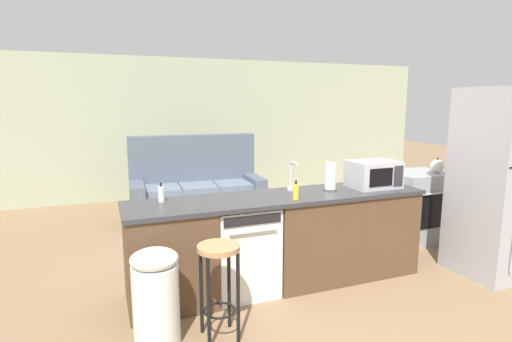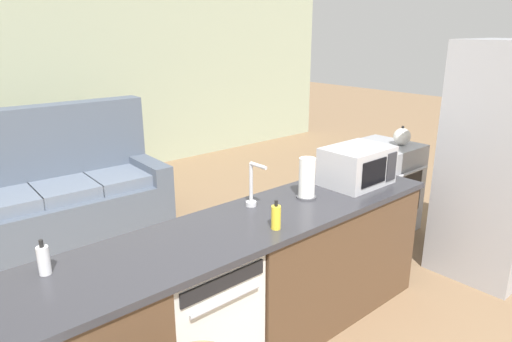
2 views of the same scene
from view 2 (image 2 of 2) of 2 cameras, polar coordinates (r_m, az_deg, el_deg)
wall_back at (r=6.42m, az=-25.41°, el=9.45°), size 10.00×0.06×2.60m
kitchen_counter at (r=3.03m, az=0.21°, el=-14.26°), size 2.94×0.66×0.90m
dishwasher at (r=2.78m, az=-7.74°, el=-17.62°), size 0.58×0.61×0.84m
stove_range at (r=4.81m, az=14.89°, el=-2.06°), size 0.76×0.68×0.90m
refrigerator at (r=4.19m, az=27.88°, el=0.94°), size 0.72×0.73×1.93m
microwave at (r=3.44m, az=12.52°, el=0.66°), size 0.50×0.37×0.28m
sink_faucet at (r=2.93m, az=-0.43°, el=-2.06°), size 0.07×0.18×0.30m
paper_towel_roll at (r=3.10m, az=6.38°, el=-0.95°), size 0.14×0.14×0.28m
soap_bottle at (r=2.63m, az=2.52°, el=-5.77°), size 0.06×0.06×0.18m
dish_soap_bottle at (r=2.39m, az=-25.00°, el=-10.04°), size 0.06×0.06×0.18m
kettle at (r=4.74m, az=17.80°, el=4.13°), size 0.21×0.17×0.19m
couch at (r=5.08m, az=-23.21°, el=-2.55°), size 2.04×0.99×1.27m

